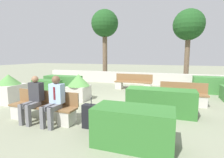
# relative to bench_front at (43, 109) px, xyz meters

# --- Properties ---
(ground_plane) EXTENTS (60.00, 60.00, 0.00)m
(ground_plane) POSITION_rel_bench_front_xyz_m (1.56, 2.48, -0.34)
(ground_plane) COLOR gray
(perimeter_wall) EXTENTS (13.82, 0.30, 0.77)m
(perimeter_wall) POSITION_rel_bench_front_xyz_m (1.56, 7.45, 0.05)
(perimeter_wall) COLOR beige
(perimeter_wall) RESTS_ON ground_plane
(bench_front) EXTENTS (2.12, 0.49, 0.85)m
(bench_front) POSITION_rel_bench_front_xyz_m (0.00, 0.00, 0.00)
(bench_front) COLOR brown
(bench_front) RESTS_ON ground_plane
(bench_left_side) EXTENTS (1.75, 0.48, 0.85)m
(bench_left_side) POSITION_rel_bench_front_xyz_m (3.95, 3.12, -0.01)
(bench_left_side) COLOR brown
(bench_left_side) RESTS_ON ground_plane
(bench_right_side) EXTENTS (2.09, 0.49, 0.85)m
(bench_right_side) POSITION_rel_bench_front_xyz_m (1.46, 5.53, -0.00)
(bench_right_side) COLOR brown
(bench_right_side) RESTS_ON ground_plane
(person_seated_man) EXTENTS (0.38, 0.63, 1.35)m
(person_seated_man) POSITION_rel_bench_front_xyz_m (0.51, -0.14, 0.41)
(person_seated_man) COLOR slate
(person_seated_man) RESTS_ON ground_plane
(person_seated_woman) EXTENTS (0.38, 0.63, 1.31)m
(person_seated_woman) POSITION_rel_bench_front_xyz_m (-0.20, -0.15, 0.38)
(person_seated_woman) COLOR slate
(person_seated_woman) RESTS_ON ground_plane
(hedge_block_near_left) EXTENTS (2.12, 0.75, 0.75)m
(hedge_block_near_left) POSITION_rel_bench_front_xyz_m (-2.39, 4.43, 0.03)
(hedge_block_near_left) COLOR #3D7A38
(hedge_block_near_left) RESTS_ON ground_plane
(hedge_block_near_right) EXTENTS (1.49, 0.63, 0.62)m
(hedge_block_near_right) POSITION_rel_bench_front_xyz_m (-2.68, 3.42, -0.03)
(hedge_block_near_right) COLOR #3D7A38
(hedge_block_near_right) RESTS_ON ground_plane
(hedge_block_mid_right) EXTENTS (2.14, 0.72, 0.83)m
(hedge_block_mid_right) POSITION_rel_bench_front_xyz_m (3.19, 1.70, 0.08)
(hedge_block_mid_right) COLOR #33702D
(hedge_block_mid_right) RESTS_ON ground_plane
(hedge_block_far_left) EXTENTS (1.65, 0.81, 0.83)m
(hedge_block_far_left) POSITION_rel_bench_front_xyz_m (2.79, -0.56, 0.07)
(hedge_block_far_left) COLOR #33702D
(hedge_block_far_left) RESTS_ON ground_plane
(hedge_block_far_right) EXTENTS (1.96, 0.81, 0.83)m
(hedge_block_far_right) POSITION_rel_bench_front_xyz_m (5.53, 5.82, 0.08)
(hedge_block_far_right) COLOR #3D7A38
(hedge_block_far_right) RESTS_ON ground_plane
(planter_corner_left) EXTENTS (0.97, 0.97, 1.15)m
(planter_corner_left) POSITION_rel_bench_front_xyz_m (-2.65, 1.15, 0.23)
(planter_corner_left) COLOR beige
(planter_corner_left) RESTS_ON ground_plane
(planter_corner_right) EXTENTS (0.95, 0.95, 1.11)m
(planter_corner_right) POSITION_rel_bench_front_xyz_m (-0.25, 2.48, 0.26)
(planter_corner_right) COLOR beige
(planter_corner_right) RESTS_ON ground_plane
(suitcase) EXTENTS (0.47, 0.21, 0.83)m
(suitcase) POSITION_rel_bench_front_xyz_m (1.57, -0.04, -0.02)
(suitcase) COLOR black
(suitcase) RESTS_ON ground_plane
(tree_leftmost) EXTENTS (2.05, 2.05, 5.35)m
(tree_leftmost) POSITION_rel_bench_front_xyz_m (-1.51, 8.77, 3.86)
(tree_leftmost) COLOR brown
(tree_leftmost) RESTS_ON ground_plane
(tree_center_left) EXTENTS (2.02, 2.02, 4.91)m
(tree_center_left) POSITION_rel_bench_front_xyz_m (4.40, 8.81, 3.47)
(tree_center_left) COLOR brown
(tree_center_left) RESTS_ON ground_plane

